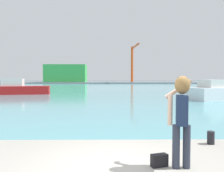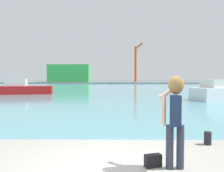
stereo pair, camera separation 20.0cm
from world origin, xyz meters
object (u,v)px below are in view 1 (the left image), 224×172
at_px(harbor_bollard, 211,138).
at_px(boat_moored_2, 216,92).
at_px(warehouse_left, 66,73).
at_px(port_crane, 133,59).
at_px(person_photographer, 181,112).
at_px(handbag, 159,160).
at_px(boat_moored, 19,89).

xyz_separation_m(harbor_bollard, boat_moored_2, (8.57, 17.60, 0.02)).
bearing_deg(warehouse_left, harbor_bollard, -76.60).
bearing_deg(port_crane, boat_moored_2, -88.57).
height_order(harbor_bollard, boat_moored_2, boat_moored_2).
bearing_deg(warehouse_left, person_photographer, -77.60).
distance_m(handbag, harbor_bollard, 2.19).
xyz_separation_m(person_photographer, boat_moored, (-14.01, 27.02, -0.90)).
distance_m(harbor_bollard, warehouse_left, 89.92).
bearing_deg(warehouse_left, port_crane, -5.54).
relative_size(handbag, boat_moored_2, 0.05).
xyz_separation_m(person_photographer, handbag, (-0.39, 0.07, -0.95)).
bearing_deg(warehouse_left, boat_moored, -84.88).
bearing_deg(handbag, boat_moored, 116.80).
xyz_separation_m(person_photographer, boat_moored_2, (9.84, 19.10, -0.88)).
bearing_deg(boat_moored, port_crane, 59.04).
height_order(person_photographer, handbag, person_photographer).
distance_m(person_photographer, port_crane, 87.00).
height_order(person_photographer, harbor_bollard, person_photographer).
bearing_deg(handbag, boat_moored_2, 61.76).
height_order(boat_moored_2, warehouse_left, warehouse_left).
bearing_deg(person_photographer, harbor_bollard, -26.79).
distance_m(handbag, boat_moored, 30.20).
height_order(boat_moored_2, port_crane, port_crane).
bearing_deg(harbor_bollard, warehouse_left, 103.40).
distance_m(harbor_bollard, boat_moored_2, 19.58).
height_order(handbag, boat_moored, boat_moored).
bearing_deg(port_crane, boat_moored, -110.52).
bearing_deg(handbag, harbor_bollard, 41.03).
bearing_deg(person_photographer, handbag, 93.64).
distance_m(warehouse_left, port_crane, 28.42).
bearing_deg(boat_moored, harbor_bollard, -69.54).
xyz_separation_m(handbag, harbor_bollard, (1.65, 1.44, 0.04)).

